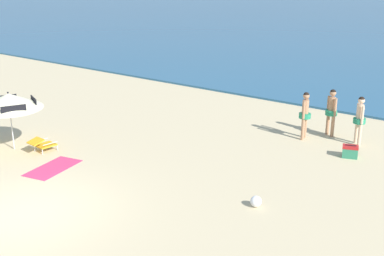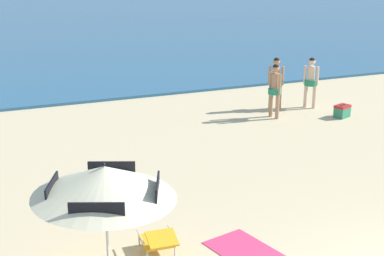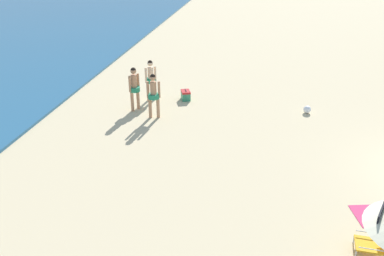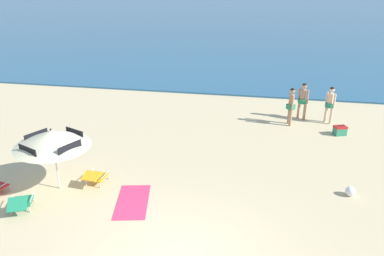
{
  "view_description": "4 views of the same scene",
  "coord_description": "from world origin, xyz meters",
  "px_view_note": "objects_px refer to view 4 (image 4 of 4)",
  "views": [
    {
      "loc": [
        10.08,
        -6.0,
        5.7
      ],
      "look_at": [
        0.67,
        6.0,
        0.88
      ],
      "focal_mm": 45.69,
      "sensor_mm": 36.0,
      "label": 1
    },
    {
      "loc": [
        -6.2,
        -5.11,
        4.94
      ],
      "look_at": [
        -1.06,
        7.04,
        0.88
      ],
      "focal_mm": 52.26,
      "sensor_mm": 36.0,
      "label": 2
    },
    {
      "loc": [
        -10.95,
        5.73,
        6.35
      ],
      "look_at": [
        -0.44,
        7.63,
        1.29
      ],
      "focal_mm": 38.38,
      "sensor_mm": 36.0,
      "label": 3
    },
    {
      "loc": [
        1.53,
        -5.86,
        5.75
      ],
      "look_at": [
        -0.91,
        6.22,
        0.88
      ],
      "focal_mm": 32.81,
      "sensor_mm": 36.0,
      "label": 4
    }
  ],
  "objects_px": {
    "person_wading_in": "(303,98)",
    "cooler_box": "(340,130)",
    "lounge_chair_facing_sea": "(95,177)",
    "lounge_chair_under_umbrella": "(20,202)",
    "person_standing_near_shore": "(291,104)",
    "person_standing_beside": "(330,102)",
    "beach_umbrella_striped_main": "(52,138)",
    "beach_ball": "(350,191)",
    "beach_towel": "(133,201)"
  },
  "relations": [
    {
      "from": "beach_umbrella_striped_main",
      "to": "person_standing_beside",
      "type": "height_order",
      "value": "beach_umbrella_striped_main"
    },
    {
      "from": "lounge_chair_facing_sea",
      "to": "lounge_chair_under_umbrella",
      "type": "bearing_deg",
      "value": -128.66
    },
    {
      "from": "lounge_chair_facing_sea",
      "to": "person_standing_beside",
      "type": "height_order",
      "value": "person_standing_beside"
    },
    {
      "from": "beach_umbrella_striped_main",
      "to": "person_wading_in",
      "type": "height_order",
      "value": "beach_umbrella_striped_main"
    },
    {
      "from": "lounge_chair_under_umbrella",
      "to": "cooler_box",
      "type": "height_order",
      "value": "lounge_chair_under_umbrella"
    },
    {
      "from": "beach_umbrella_striped_main",
      "to": "lounge_chair_facing_sea",
      "type": "xyz_separation_m",
      "value": [
        1.0,
        0.44,
        -1.41
      ]
    },
    {
      "from": "lounge_chair_under_umbrella",
      "to": "person_standing_near_shore",
      "type": "height_order",
      "value": "person_standing_near_shore"
    },
    {
      "from": "beach_towel",
      "to": "beach_umbrella_striped_main",
      "type": "bearing_deg",
      "value": 174.16
    },
    {
      "from": "person_standing_near_shore",
      "to": "person_wading_in",
      "type": "distance_m",
      "value": 1.11
    },
    {
      "from": "beach_umbrella_striped_main",
      "to": "person_wading_in",
      "type": "distance_m",
      "value": 11.28
    },
    {
      "from": "person_standing_beside",
      "to": "cooler_box",
      "type": "relative_size",
      "value": 2.93
    },
    {
      "from": "lounge_chair_facing_sea",
      "to": "cooler_box",
      "type": "relative_size",
      "value": 1.54
    },
    {
      "from": "beach_umbrella_striped_main",
      "to": "lounge_chair_facing_sea",
      "type": "distance_m",
      "value": 1.78
    },
    {
      "from": "lounge_chair_under_umbrella",
      "to": "person_standing_beside",
      "type": "relative_size",
      "value": 0.6
    },
    {
      "from": "lounge_chair_facing_sea",
      "to": "beach_ball",
      "type": "bearing_deg",
      "value": 6.6
    },
    {
      "from": "person_standing_beside",
      "to": "person_wading_in",
      "type": "bearing_deg",
      "value": 163.72
    },
    {
      "from": "lounge_chair_under_umbrella",
      "to": "person_wading_in",
      "type": "height_order",
      "value": "person_wading_in"
    },
    {
      "from": "lounge_chair_under_umbrella",
      "to": "cooler_box",
      "type": "relative_size",
      "value": 1.76
    },
    {
      "from": "person_standing_near_shore",
      "to": "beach_towel",
      "type": "distance_m",
      "value": 8.85
    },
    {
      "from": "person_standing_near_shore",
      "to": "beach_umbrella_striped_main",
      "type": "bearing_deg",
      "value": -135.72
    },
    {
      "from": "lounge_chair_facing_sea",
      "to": "person_wading_in",
      "type": "distance_m",
      "value": 10.28
    },
    {
      "from": "person_standing_beside",
      "to": "beach_towel",
      "type": "height_order",
      "value": "person_standing_beside"
    },
    {
      "from": "person_standing_beside",
      "to": "beach_towel",
      "type": "xyz_separation_m",
      "value": [
        -6.56,
        -7.95,
        -0.99
      ]
    },
    {
      "from": "cooler_box",
      "to": "person_standing_near_shore",
      "type": "bearing_deg",
      "value": 158.11
    },
    {
      "from": "beach_umbrella_striped_main",
      "to": "beach_towel",
      "type": "distance_m",
      "value": 3.01
    },
    {
      "from": "person_wading_in",
      "to": "beach_ball",
      "type": "xyz_separation_m",
      "value": [
        0.87,
        -6.7,
        -0.86
      ]
    },
    {
      "from": "lounge_chair_facing_sea",
      "to": "beach_towel",
      "type": "distance_m",
      "value": 1.66
    },
    {
      "from": "person_standing_near_shore",
      "to": "person_standing_beside",
      "type": "relative_size",
      "value": 1.01
    },
    {
      "from": "lounge_chair_under_umbrella",
      "to": "lounge_chair_facing_sea",
      "type": "bearing_deg",
      "value": 51.34
    },
    {
      "from": "person_standing_near_shore",
      "to": "lounge_chair_under_umbrella",
      "type": "bearing_deg",
      "value": -132.44
    },
    {
      "from": "beach_umbrella_striped_main",
      "to": "lounge_chair_under_umbrella",
      "type": "distance_m",
      "value": 1.96
    },
    {
      "from": "person_wading_in",
      "to": "beach_towel",
      "type": "distance_m",
      "value": 9.95
    },
    {
      "from": "lounge_chair_under_umbrella",
      "to": "beach_umbrella_striped_main",
      "type": "bearing_deg",
      "value": 73.05
    },
    {
      "from": "person_wading_in",
      "to": "beach_ball",
      "type": "relative_size",
      "value": 5.88
    },
    {
      "from": "beach_umbrella_striped_main",
      "to": "beach_ball",
      "type": "xyz_separation_m",
      "value": [
        8.75,
        1.34,
        -1.54
      ]
    },
    {
      "from": "beach_umbrella_striped_main",
      "to": "beach_ball",
      "type": "height_order",
      "value": "beach_umbrella_striped_main"
    },
    {
      "from": "person_standing_near_shore",
      "to": "lounge_chair_facing_sea",
      "type": "bearing_deg",
      "value": -133.36
    },
    {
      "from": "beach_umbrella_striped_main",
      "to": "person_standing_near_shore",
      "type": "bearing_deg",
      "value": 44.28
    },
    {
      "from": "lounge_chair_facing_sea",
      "to": "beach_towel",
      "type": "xyz_separation_m",
      "value": [
        1.48,
        -0.7,
        -0.27
      ]
    },
    {
      "from": "lounge_chair_facing_sea",
      "to": "beach_ball",
      "type": "height_order",
      "value": "lounge_chair_facing_sea"
    },
    {
      "from": "person_wading_in",
      "to": "cooler_box",
      "type": "distance_m",
      "value": 2.41
    },
    {
      "from": "beach_towel",
      "to": "person_standing_beside",
      "type": "bearing_deg",
      "value": 50.46
    },
    {
      "from": "lounge_chair_under_umbrella",
      "to": "person_standing_near_shore",
      "type": "distance_m",
      "value": 11.4
    },
    {
      "from": "lounge_chair_facing_sea",
      "to": "cooler_box",
      "type": "height_order",
      "value": "lounge_chair_facing_sea"
    },
    {
      "from": "beach_ball",
      "to": "cooler_box",
      "type": "bearing_deg",
      "value": 83.41
    },
    {
      "from": "person_standing_beside",
      "to": "cooler_box",
      "type": "height_order",
      "value": "person_standing_beside"
    },
    {
      "from": "lounge_chair_under_umbrella",
      "to": "lounge_chair_facing_sea",
      "type": "xyz_separation_m",
      "value": [
        1.39,
        1.74,
        0.01
      ]
    },
    {
      "from": "beach_towel",
      "to": "lounge_chair_facing_sea",
      "type": "bearing_deg",
      "value": 154.82
    },
    {
      "from": "lounge_chair_under_umbrella",
      "to": "person_standing_near_shore",
      "type": "xyz_separation_m",
      "value": [
        7.68,
        8.4,
        0.73
      ]
    },
    {
      "from": "lounge_chair_facing_sea",
      "to": "cooler_box",
      "type": "distance_m",
      "value": 10.17
    }
  ]
}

